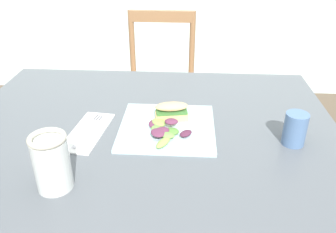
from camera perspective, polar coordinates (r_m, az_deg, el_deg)
The scene contains 9 objects.
dining_table at distance 1.13m, azimuth -3.31°, elevation -7.39°, with size 1.16×0.90×0.74m.
chair_wooden_far at distance 1.96m, azimuth -1.28°, elevation 3.93°, with size 0.40×0.40×0.87m.
plate_lunch at distance 1.04m, azimuth -0.14°, elevation -1.78°, with size 0.28×0.28×0.01m, color silver.
sandwich_half_front at distance 1.06m, azimuth 0.58°, elevation 0.93°, with size 0.11×0.07×0.06m.
salad_mixed_greens at distance 1.00m, azimuth -0.52°, elevation -2.21°, with size 0.14×0.17×0.03m.
napkin_folded at distance 1.05m, azimuth -12.95°, elevation -2.43°, with size 0.09×0.23×0.00m, color white.
fork_on_napkin at distance 1.06m, azimuth -12.58°, elevation -1.80°, with size 0.05×0.19×0.00m.
mason_jar_iced_tea at distance 0.83m, azimuth -18.44°, elevation -7.47°, with size 0.08×0.08×0.14m.
cup_extra_side at distance 1.02m, azimuth 20.02°, elevation -1.86°, with size 0.06×0.06×0.09m, color #4C6B93.
Camera 1 is at (0.10, -0.84, 1.28)m, focal length 37.29 mm.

